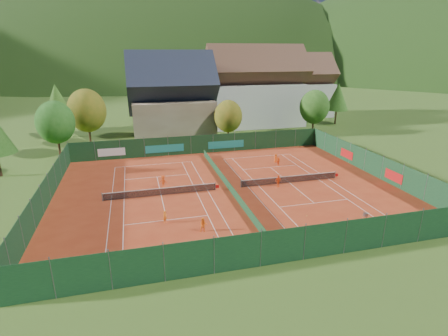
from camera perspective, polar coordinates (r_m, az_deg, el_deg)
ground at (r=42.13m, az=0.69°, el=-3.45°), size 600.00×600.00×0.00m
clay_pad at (r=42.12m, az=0.69°, el=-3.41°), size 40.00×32.00×0.01m
court_markings_left at (r=40.89m, az=-10.22°, el=-4.41°), size 11.03×23.83×0.00m
court_markings_right at (r=44.76m, az=10.62°, el=-2.38°), size 11.03×23.83×0.00m
tennis_net_left at (r=40.71m, az=-10.04°, el=-3.75°), size 13.30×0.10×1.02m
tennis_net_right at (r=44.65m, az=10.84°, el=-1.76°), size 13.30×0.10×1.02m
court_divider at (r=41.94m, az=0.69°, el=-2.79°), size 0.03×28.80×1.00m
fence_north at (r=56.40m, az=-4.05°, el=3.84°), size 40.00×0.10×3.00m
fence_south at (r=27.93m, az=9.60°, el=-12.47°), size 40.00×0.04×3.00m
fence_west at (r=41.41m, az=-27.13°, el=-3.74°), size 0.04×32.00×3.00m
fence_east at (r=50.47m, az=23.15°, el=0.59°), size 0.09×32.00×3.00m
chalet at (r=68.67m, az=-8.51°, el=10.73°), size 16.20×12.00×16.00m
hotel_block_a at (r=78.68m, az=5.14°, el=12.39°), size 21.60×11.00×17.25m
hotel_block_b at (r=91.54m, az=11.89°, el=12.47°), size 17.28×10.00×15.50m
tree_west_front at (r=59.73m, az=-25.82°, el=6.73°), size 5.72×5.72×8.69m
tree_west_mid at (r=64.84m, az=-21.49°, el=8.70°), size 6.44×6.44×9.78m
tree_west_back at (r=73.50m, az=-25.61°, el=9.74°), size 5.60×5.60×10.00m
tree_center at (r=62.84m, az=0.69°, el=8.45°), size 5.01×5.01×7.60m
tree_east_front at (r=71.34m, az=14.54°, el=9.64°), size 5.72×5.72×8.69m
tree_east_mid at (r=83.15m, az=18.07°, el=10.99°), size 5.04×5.04×9.00m
tree_east_back at (r=86.22m, az=10.64°, el=12.27°), size 7.15×7.15×10.86m
mountain_backdrop at (r=279.46m, az=-6.39°, el=7.05°), size 820.00×530.00×242.00m
ball_hopper at (r=37.18m, az=22.10°, el=-7.07°), size 0.34×0.34×0.80m
loose_ball_0 at (r=36.99m, az=-9.49°, el=-6.89°), size 0.07×0.07×0.07m
loose_ball_1 at (r=36.42m, az=13.38°, el=-7.59°), size 0.07×0.07×0.07m
loose_ball_2 at (r=48.57m, az=0.79°, el=-0.33°), size 0.07×0.07×0.07m
loose_ball_3 at (r=47.89m, az=-8.22°, el=-0.81°), size 0.07×0.07×0.07m
loose_ball_4 at (r=41.06m, az=12.34°, el=-4.42°), size 0.07×0.07×0.07m
player_left_near at (r=34.36m, az=-9.60°, el=-7.88°), size 0.54×0.49×1.25m
player_left_mid at (r=32.32m, az=-3.39°, el=-9.27°), size 0.75×0.62×1.41m
player_left_far at (r=42.91m, az=-9.88°, el=-2.17°), size 1.15×0.91×1.56m
player_right_near at (r=42.93m, az=8.84°, el=-2.11°), size 0.98×0.64×1.54m
player_right_far_a at (r=52.42m, az=8.45°, el=1.61°), size 0.75×0.62×1.30m
player_right_far_b at (r=51.08m, az=8.83°, el=1.08°), size 1.14×0.93×1.22m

